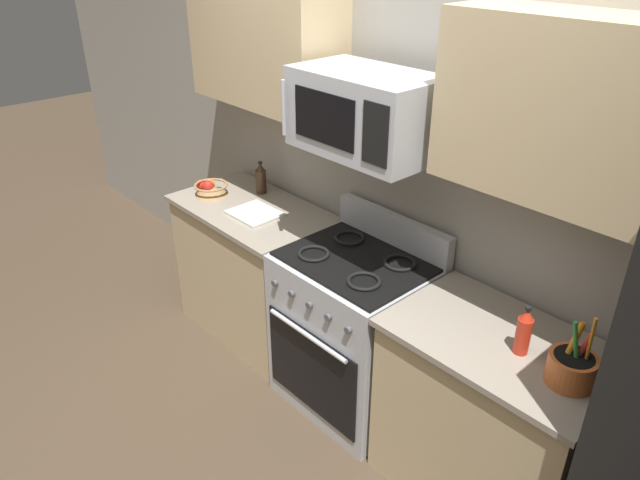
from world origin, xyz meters
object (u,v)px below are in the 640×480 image
Objects in this scene: range_oven at (354,330)px; bottle_hot_sauce at (524,332)px; cutting_board at (255,214)px; bottle_soy at (261,179)px; microwave at (365,113)px; fruit_basket at (211,188)px; apple_loose at (201,185)px; utensil_crock at (572,368)px.

range_oven is 4.90× the size of bottle_hot_sauce.
range_oven is at bearing 3.53° from cutting_board.
range_oven is at bearing -9.88° from bottle_soy.
microwave is at bearing -8.44° from bottle_soy.
range_oven is at bearing 3.72° from fruit_basket.
apple_loose is at bearing -176.49° from cutting_board.
cutting_board is at bearing -44.07° from bottle_soy.
utensil_crock reaches higher than range_oven.
bottle_soy is (-0.24, 0.23, 0.09)m from cutting_board.
apple_loose is at bearing -179.11° from utensil_crock.
microwave is 1.55m from apple_loose.
bottle_hot_sauce is at bearing -2.94° from microwave.
bottle_hot_sauce is (0.96, -0.05, -0.68)m from microwave.
range_oven is 3.70× the size of cutting_board.
utensil_crock is 2.41m from fruit_basket.
bottle_hot_sauce is at bearing 174.33° from utensil_crock.
fruit_basket is 3.06× the size of apple_loose.
range_oven is 1.22m from microwave.
range_oven is at bearing 177.86° from utensil_crock.
utensil_crock is (1.18, -0.07, -0.71)m from microwave.
utensil_crock reaches higher than cutting_board.
utensil_crock is 1.49× the size of bottle_hot_sauce.
apple_loose is at bearing -176.48° from range_oven.
apple_loose is 0.33× the size of bottle_soy.
microwave is 1.26m from bottle_soy.
microwave is (-0.00, 0.03, 1.22)m from range_oven.
bottle_hot_sauce is at bearing 1.52° from fruit_basket.
cutting_board is 1.77m from bottle_hot_sauce.
apple_loose is at bearing -139.04° from bottle_soy.
utensil_crock is 2.24m from bottle_soy.
fruit_basket is 0.33m from bottle_soy.
apple_loose is 0.55m from cutting_board.
microwave is at bearing 90.09° from range_oven.
bottle_hot_sauce is at bearing -1.32° from range_oven.
bottle_soy is (-1.05, 0.16, -0.68)m from microwave.
bottle_soy reaches higher than cutting_board.
bottle_soy is at bearing 54.23° from fruit_basket.
cutting_board is (0.43, 0.03, -0.04)m from fruit_basket.
apple_loose is (-1.35, -0.11, -0.75)m from microwave.
microwave is 9.84× the size of apple_loose.
fruit_basket is 0.97× the size of bottle_hot_sauce.
cutting_board is at bearing -179.11° from bottle_hot_sauce.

